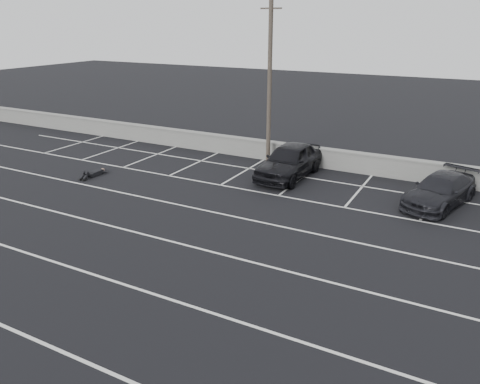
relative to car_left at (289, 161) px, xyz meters
The scene contains 7 objects.
ground 11.76m from the car_left, 91.80° to the right, with size 120.00×120.00×0.00m, color black.
seawall 2.32m from the car_left, 99.22° to the left, with size 50.00×0.45×1.06m.
stall_lines 7.38m from the car_left, 93.53° to the right, with size 36.00×20.05×0.01m.
car_left is the anchor object (origin of this frame).
car_right 7.06m from the car_left, ahead, with size 1.80×4.44×1.29m, color black.
utility_pole 4.17m from the car_left, 141.41° to the left, with size 1.13×0.23×8.45m.
person 9.73m from the car_left, 153.74° to the right, with size 0.94×2.17×0.43m, color black, non-canonical shape.
Camera 1 is at (8.64, -9.01, 7.38)m, focal length 35.00 mm.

